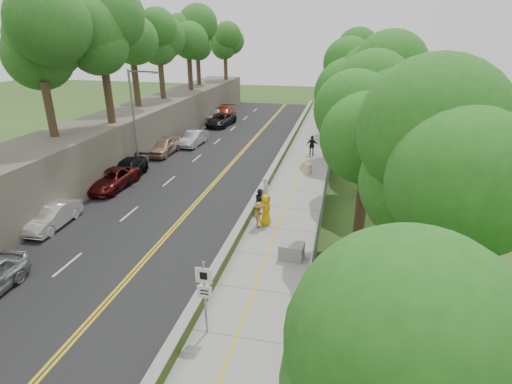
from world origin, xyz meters
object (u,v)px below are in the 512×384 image
car_2 (112,179)px  streetlight (136,114)px  construction_barrel (309,169)px  concrete_block (292,251)px  signpost (205,290)px  car_1 (52,216)px  painter_0 (266,210)px  person_far (312,146)px

car_2 → streetlight: bearing=88.9°
construction_barrel → concrete_block: 13.01m
car_2 → construction_barrel: bearing=25.4°
concrete_block → car_2: (-14.05, 6.77, 0.28)m
car_2 → signpost: bearing=-46.8°
signpost → car_1: (-11.65, 6.46, -1.26)m
construction_barrel → car_2: (-13.61, -6.23, 0.26)m
car_2 → painter_0: (12.05, -3.34, 0.27)m
concrete_block → streetlight: bearing=141.7°
concrete_block → painter_0: bearing=120.2°
painter_0 → car_1: bearing=98.2°
construction_barrel → concrete_block: construction_barrel is taller
car_2 → painter_0: 12.51m
construction_barrel → concrete_block: bearing=-88.1°
car_1 → signpost: bearing=-31.5°
car_2 → painter_0: size_ratio=2.63×
streetlight → car_2: bearing=-91.9°
streetlight → construction_barrel: 14.24m
car_2 → painter_0: painter_0 is taller
signpost → car_2: bearing=132.3°
concrete_block → car_2: bearing=154.3°
streetlight → person_far: bearing=28.4°
construction_barrel → person_far: size_ratio=0.46×
painter_0 → streetlight: bearing=51.9°
concrete_block → signpost: bearing=-111.7°
signpost → construction_barrel: 19.17m
construction_barrel → person_far: person_far is taller
signpost → car_2: size_ratio=0.63×
painter_0 → person_far: painter_0 is taller
painter_0 → person_far: size_ratio=1.04×
construction_barrel → car_2: size_ratio=0.17×
streetlight → person_far: (13.26, 7.17, -3.68)m
car_2 → painter_0: bearing=-14.7°
car_1 → painter_0: painter_0 is taller
signpost → car_1: size_ratio=0.77×
concrete_block → car_2: size_ratio=0.24×
signpost → car_2: (-11.65, 12.78, -1.23)m
streetlight → person_far: streetlight is taller
streetlight → painter_0: size_ratio=4.23×
signpost → painter_0: signpost is taller
car_2 → car_1: bearing=-89.2°
construction_barrel → person_far: (-0.21, 5.17, 0.49)m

